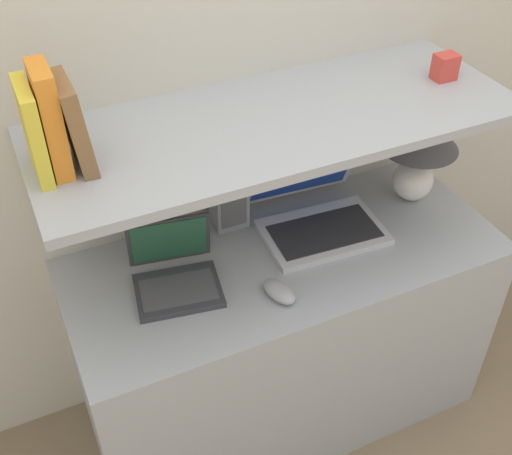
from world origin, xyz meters
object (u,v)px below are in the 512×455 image
at_px(table_lamp, 419,144).
at_px(shelf_gadget, 445,67).
at_px(book_orange, 50,121).
at_px(book_brown, 74,124).
at_px(computer_mouse, 279,291).
at_px(router_box, 229,206).
at_px(laptop_large, 316,212).
at_px(laptop_small, 175,273).
at_px(book_yellow, 33,132).

bearing_deg(table_lamp, shelf_gadget, -43.81).
distance_m(book_orange, book_brown, 0.05).
bearing_deg(table_lamp, computer_mouse, -158.74).
bearing_deg(router_box, book_orange, -163.22).
xyz_separation_m(laptop_large, book_brown, (-0.68, -0.02, 0.50)).
bearing_deg(shelf_gadget, laptop_small, -176.87).
bearing_deg(computer_mouse, router_box, 89.83).
distance_m(laptop_small, router_box, 0.31).
relative_size(computer_mouse, book_orange, 0.49).
bearing_deg(book_yellow, computer_mouse, -22.45).
height_order(computer_mouse, book_orange, book_orange).
bearing_deg(router_box, laptop_small, -142.01).
xyz_separation_m(router_box, book_orange, (-0.48, -0.14, 0.49)).
bearing_deg(router_box, computer_mouse, -90.17).
xyz_separation_m(book_yellow, book_orange, (0.04, 0.00, 0.02)).
height_order(book_brown, shelf_gadget, book_brown).
bearing_deg(shelf_gadget, book_orange, 180.00).
xyz_separation_m(laptop_small, book_orange, (-0.23, 0.05, 0.52)).
bearing_deg(book_yellow, laptop_small, -9.83).
relative_size(laptop_small, book_brown, 1.24).
distance_m(laptop_large, shelf_gadget, 0.57).
bearing_deg(laptop_small, table_lamp, 4.62).
bearing_deg(book_brown, laptop_large, 2.09).
height_order(book_orange, book_brown, book_orange).
bearing_deg(router_box, table_lamp, -11.52).
bearing_deg(laptop_large, book_yellow, -178.15).
bearing_deg(book_yellow, book_brown, 0.00).
height_order(table_lamp, book_orange, book_orange).
height_order(router_box, shelf_gadget, shelf_gadget).
bearing_deg(book_brown, table_lamp, 1.17).
bearing_deg(computer_mouse, book_orange, 155.80).
distance_m(laptop_small, shelf_gadget, 0.98).
distance_m(laptop_small, book_orange, 0.57).
relative_size(laptop_small, book_yellow, 1.23).
bearing_deg(laptop_small, laptop_large, 8.37).
distance_m(laptop_large, router_box, 0.27).
xyz_separation_m(laptop_large, laptop_small, (-0.49, -0.07, -0.01)).
bearing_deg(computer_mouse, laptop_small, 145.68).
xyz_separation_m(laptop_small, computer_mouse, (0.25, -0.17, -0.02)).
bearing_deg(book_orange, table_lamp, 1.12).
height_order(table_lamp, book_yellow, book_yellow).
distance_m(computer_mouse, router_box, 0.36).
xyz_separation_m(book_brown, shelf_gadget, (1.06, 0.00, -0.07)).
xyz_separation_m(book_orange, shelf_gadget, (1.11, 0.00, -0.09)).
height_order(table_lamp, laptop_small, table_lamp).
bearing_deg(laptop_large, book_orange, -178.05).
relative_size(table_lamp, book_orange, 1.22).
bearing_deg(table_lamp, book_brown, -178.83).
distance_m(table_lamp, router_box, 0.63).
distance_m(router_box, book_orange, 0.70).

